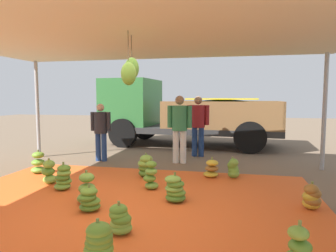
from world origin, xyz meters
The scene contains 21 objects.
ground_plane centered at (0.00, 3.00, 0.00)m, with size 40.00×40.00×0.00m, color brown.
tarp_orange centered at (0.00, 0.00, 0.01)m, with size 6.37×4.90×0.01m, color #E05B23.
tent_canopy centered at (0.00, -0.08, 2.73)m, with size 8.00×7.00×2.81m.
banana_bunch_0 centered at (-0.62, 0.00, 0.24)m, with size 0.41×0.41×0.53m.
banana_bunch_1 centered at (1.72, 2.09, 0.21)m, with size 0.33×0.36×0.45m.
banana_bunch_2 centered at (-1.88, 0.89, 0.23)m, with size 0.37×0.34×0.50m.
banana_bunch_3 centered at (-1.37, 0.56, 0.23)m, with size 0.42×0.41×0.52m.
banana_bunch_4 centered at (-0.13, 1.75, 0.24)m, with size 0.47×0.47×0.52m.
banana_bunch_5 centered at (1.26, 2.03, 0.18)m, with size 0.45×0.45×0.44m.
banana_bunch_6 centered at (0.21, 0.94, 0.26)m, with size 0.35×0.34×0.59m.
banana_bunch_7 centered at (-2.61, 1.56, 0.23)m, with size 0.41×0.41×0.54m.
banana_bunch_8 centered at (-0.42, -0.32, 0.18)m, with size 0.45×0.47×0.42m.
banana_bunch_10 centered at (0.77, 0.38, 0.21)m, with size 0.42×0.41×0.48m.
banana_bunch_11 centered at (2.89, 0.44, 0.20)m, with size 0.36×0.38×0.43m.
banana_bunch_12 centered at (2.36, -1.25, 0.20)m, with size 0.36×0.36×0.47m.
banana_bunch_13 centered at (0.34, -1.61, 0.21)m, with size 0.45×0.45×0.46m.
banana_bunch_14 centered at (0.31, -0.93, 0.18)m, with size 0.39×0.40×0.42m.
cargo_truck_main centered at (-0.13, 6.41, 1.18)m, with size 6.43×2.83×2.40m.
worker_0 centered at (-1.79, 3.15, 0.91)m, with size 0.57×0.35×1.56m.
worker_1 centered at (0.71, 4.34, 1.03)m, with size 0.64×0.39×1.76m.
worker_2 centered at (0.34, 3.34, 1.03)m, with size 0.65×0.40×1.77m.
Camera 1 is at (1.66, -4.39, 1.71)m, focal length 32.24 mm.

